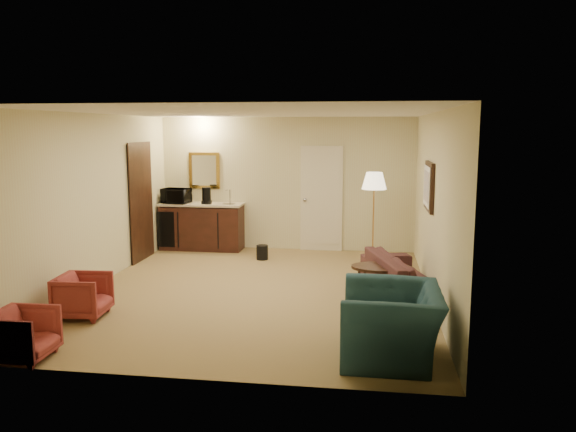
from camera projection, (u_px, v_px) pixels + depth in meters
The scene contains 12 objects.
ground at pixel (257, 291), 8.30m from camera, with size 6.00×6.00×0.00m, color olive.
room_walls at pixel (260, 171), 8.80m from camera, with size 5.02×6.01×2.61m.
wetbar_cabinet at pixel (202, 226), 11.12m from camera, with size 1.64×0.58×0.92m, color #3B1912.
sofa at pixel (406, 269), 7.99m from camera, with size 2.00×0.58×0.78m, color black.
teal_armchair at pixel (392, 311), 5.81m from camera, with size 1.15×0.75×1.00m, color #1D3D4A.
rose_chair_near at pixel (83, 294), 7.10m from camera, with size 0.59×0.56×0.61m, color maroon.
rose_chair_far at pixel (23, 332), 5.78m from camera, with size 0.57×0.54×0.59m, color maroon.
coffee_table at pixel (381, 283), 7.86m from camera, with size 0.83×0.56×0.48m, color #331C11.
floor_lamp at pixel (373, 218), 9.90m from camera, with size 0.43×0.43×1.63m, color gold.
waste_bin at pixel (262, 252), 10.27m from camera, with size 0.21×0.21×0.27m, color black.
microwave at pixel (176, 194), 11.05m from camera, with size 0.53×0.29×0.36m, color black.
coffee_maker at pixel (207, 196), 10.95m from camera, with size 0.17×0.17×0.32m, color black.
Camera 1 is at (1.59, -7.88, 2.37)m, focal length 35.00 mm.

